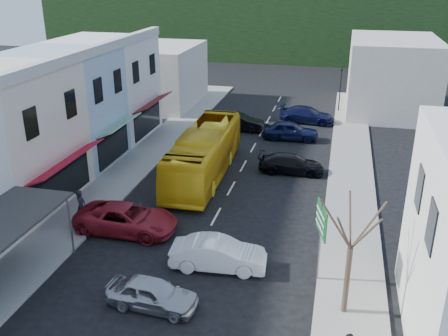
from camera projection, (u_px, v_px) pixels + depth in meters
ground at (196, 253)px, 24.85m from camera, size 120.00×120.00×0.00m
sidewalk_left at (134, 166)px, 35.45m from camera, size 3.00×52.00×0.15m
sidewalk_right at (351, 186)px, 32.25m from camera, size 3.00×52.00×0.15m
shopfront_row at (22, 129)px, 30.53m from camera, size 8.25×30.00×8.00m
distant_block_left at (157, 75)px, 50.65m from camera, size 8.00×10.00×6.00m
distant_block_right at (391, 75)px, 48.26m from camera, size 8.00×12.00×7.00m
hillside at (299, 10)px, 81.37m from camera, size 80.00×26.00×14.00m
bus at (204, 154)px, 33.43m from camera, size 2.79×11.66×3.10m
car_silver at (152, 293)px, 20.63m from camera, size 4.52×2.11×1.40m
car_white at (218, 255)px, 23.35m from camera, size 4.54×2.17×1.40m
car_red at (127, 220)px, 26.60m from camera, size 4.61×1.91×1.40m
car_black_near at (291, 163)px, 34.29m from camera, size 4.57×2.01×1.40m
car_navy_mid at (290, 131)px, 40.89m from camera, size 4.45×1.92×1.40m
car_black_far at (238, 122)px, 43.27m from camera, size 4.42×1.85×1.40m
car_navy_far at (307, 115)px, 45.38m from camera, size 4.67×2.31×1.40m
pedestrian_left at (81, 207)px, 27.32m from camera, size 0.51×0.67×1.70m
direction_sign at (320, 244)px, 21.88m from camera, size 1.09×1.86×3.91m
street_tree at (350, 249)px, 19.33m from camera, size 2.68×2.68×6.17m
traffic_signal at (340, 89)px, 48.07m from camera, size 1.10×1.23×4.54m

